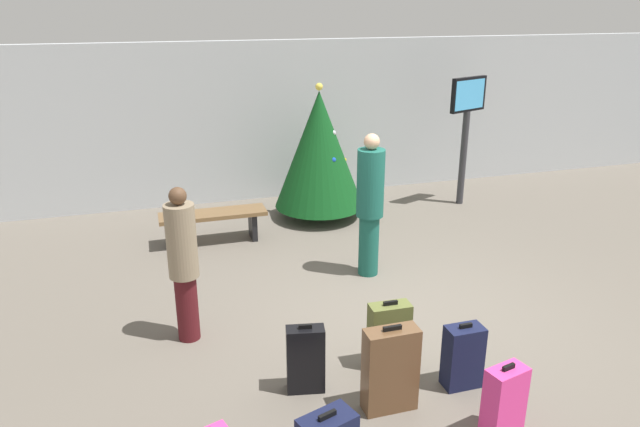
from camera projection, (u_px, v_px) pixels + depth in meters
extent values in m
plane|color=#665E54|center=(411.00, 313.00, 6.87)|extent=(16.00, 16.00, 0.00)
cube|color=#B7BCC1|center=(302.00, 119.00, 10.72)|extent=(16.00, 0.20, 2.82)
cylinder|color=#4C3319|center=(319.00, 211.00, 9.92)|extent=(0.12, 0.12, 0.20)
cone|color=#0F4719|center=(319.00, 150.00, 9.56)|extent=(1.47, 1.47, 1.91)
sphere|color=#F2D84C|center=(319.00, 87.00, 9.22)|extent=(0.12, 0.12, 0.12)
sphere|color=silver|center=(334.00, 133.00, 9.40)|extent=(0.08, 0.08, 0.08)
sphere|color=blue|center=(334.00, 160.00, 9.31)|extent=(0.08, 0.08, 0.08)
sphere|color=yellow|center=(344.00, 160.00, 9.70)|extent=(0.08, 0.08, 0.08)
cylinder|color=#333338|center=(463.00, 158.00, 10.34)|extent=(0.12, 0.12, 1.66)
cube|color=black|center=(469.00, 94.00, 9.95)|extent=(0.79, 0.36, 0.58)
cube|color=#4CB2F2|center=(470.00, 95.00, 9.91)|extent=(0.69, 0.27, 0.49)
cube|color=brown|center=(213.00, 214.00, 8.75)|extent=(1.58, 0.44, 0.06)
cube|color=black|center=(174.00, 233.00, 8.67)|extent=(0.08, 0.35, 0.42)
cube|color=black|center=(253.00, 225.00, 9.00)|extent=(0.08, 0.35, 0.42)
cylinder|color=#4C1419|center=(187.00, 307.00, 6.25)|extent=(0.23, 0.23, 0.74)
cylinder|color=gray|center=(181.00, 241.00, 5.99)|extent=(0.43, 0.43, 0.79)
sphere|color=brown|center=(178.00, 196.00, 5.82)|extent=(0.18, 0.18, 0.18)
cylinder|color=#19594C|center=(369.00, 245.00, 7.74)|extent=(0.26, 0.26, 0.82)
cylinder|color=#19594C|center=(371.00, 183.00, 7.45)|extent=(0.41, 0.41, 0.88)
sphere|color=tan|center=(372.00, 142.00, 7.27)|extent=(0.20, 0.20, 0.20)
cube|color=#59602D|center=(389.00, 335.00, 5.80)|extent=(0.41, 0.20, 0.67)
cube|color=black|center=(390.00, 303.00, 5.68)|extent=(0.14, 0.03, 0.04)
cube|color=brown|center=(390.00, 370.00, 5.15)|extent=(0.48, 0.20, 0.80)
cube|color=black|center=(392.00, 328.00, 5.00)|extent=(0.17, 0.03, 0.04)
cube|color=black|center=(327.00, 415.00, 4.20)|extent=(0.15, 0.07, 0.04)
cube|color=#E5388C|center=(504.00, 403.00, 4.84)|extent=(0.38, 0.27, 0.65)
cube|color=black|center=(509.00, 367.00, 4.72)|extent=(0.12, 0.06, 0.04)
cube|color=black|center=(306.00, 359.00, 5.42)|extent=(0.38, 0.23, 0.66)
cube|color=black|center=(305.00, 326.00, 5.30)|extent=(0.13, 0.05, 0.04)
cube|color=#141938|center=(463.00, 357.00, 5.49)|extent=(0.35, 0.21, 0.62)
cube|color=black|center=(466.00, 326.00, 5.38)|extent=(0.12, 0.03, 0.04)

